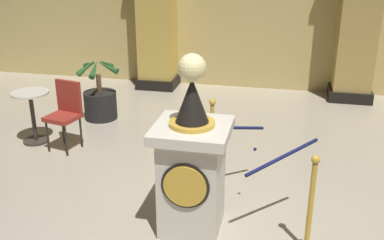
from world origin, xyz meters
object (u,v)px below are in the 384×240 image
potted_palm_left (100,100)px  cafe_table (32,111)px  stanchion_near (309,219)px  stanchion_far (212,149)px  cafe_chair_red (66,109)px  pedestal_clock (192,165)px

potted_palm_left → cafe_table: size_ratio=1.36×
stanchion_near → stanchion_far: (-1.14, 1.28, 0.01)m
cafe_table → cafe_chair_red: bearing=-7.7°
pedestal_clock → stanchion_far: 1.20m
stanchion_far → cafe_chair_red: bearing=169.7°
cafe_table → stanchion_far: bearing=-9.7°
potted_palm_left → pedestal_clock: bearing=-51.7°
stanchion_far → cafe_table: size_ratio=1.32×
pedestal_clock → cafe_chair_red: 2.62m
stanchion_near → cafe_table: 4.21m
stanchion_near → cafe_chair_red: stanchion_near is taller
pedestal_clock → cafe_table: size_ratio=2.36×
stanchion_near → cafe_chair_red: (-3.26, 1.67, 0.23)m
cafe_table → stanchion_near: bearing=-24.5°
stanchion_near → potted_palm_left: size_ratio=0.95×
stanchion_far → potted_palm_left: potted_palm_left is taller
potted_palm_left → cafe_chair_red: size_ratio=1.08×
stanchion_far → cafe_chair_red: stanchion_far is taller
stanchion_near → cafe_table: (-3.83, 1.74, 0.14)m
pedestal_clock → stanchion_far: (-0.00, 1.14, -0.36)m
stanchion_far → potted_palm_left: bearing=143.8°
potted_palm_left → cafe_table: 1.25m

